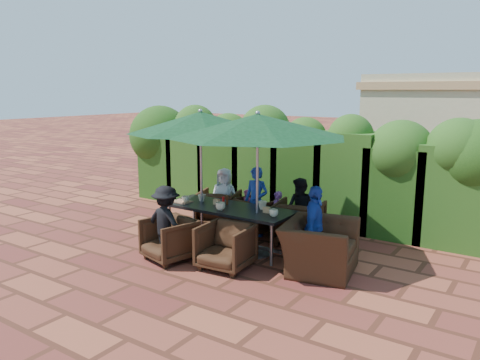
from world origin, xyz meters
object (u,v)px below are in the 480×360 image
Objects in this scene: dining_table at (229,211)px; chair_far_mid at (253,214)px; umbrella_left at (200,123)px; chair_end_right at (319,239)px; chair_far_right at (299,220)px; chair_far_left at (219,207)px; chair_near_left at (169,237)px; umbrella_right at (258,126)px; chair_near_right at (226,244)px.

dining_table is 3.10× the size of chair_far_mid.
dining_table is 1.66m from umbrella_left.
chair_far_mid is at bearing 49.07° from chair_end_right.
chair_far_right is at bearing 45.94° from dining_table.
chair_end_right is at bearing 139.19° from chair_far_left.
chair_far_left is at bearing -12.65° from chair_far_right.
chair_end_right reaches higher than chair_far_mid.
chair_end_right reaches higher than dining_table.
chair_far_right reaches higher than dining_table.
chair_end_right is at bearing 118.39° from chair_far_right.
dining_table is 2.77× the size of chair_far_right.
chair_far_mid is at bearing 61.28° from umbrella_left.
chair_end_right is (1.81, -0.12, -0.15)m from dining_table.
chair_end_right reaches higher than chair_far_left.
umbrella_left is at bearing 90.14° from chair_far_left.
chair_far_left is (-0.33, 0.97, -1.80)m from umbrella_left.
umbrella_left is 3.41× the size of chair_near_left.
dining_table is 0.80× the size of umbrella_right.
chair_end_right is at bearing -3.46° from umbrella_left.
chair_end_right is (1.18, -0.06, -1.69)m from umbrella_right.
umbrella_left is 3.20× the size of chair_far_left.
chair_end_right reaches higher than chair_far_right.
umbrella_left is 2.13m from chair_far_mid.
umbrella_right is at bearing -3.84° from umbrella_left.
umbrella_left is 2.07m from chair_far_left.
chair_near_left is (-1.38, -2.01, -0.04)m from chair_far_right.
chair_end_right is at bearing 36.90° from chair_near_left.
chair_far_left reaches higher than dining_table.
chair_far_mid is at bearing 104.36° from chair_near_right.
chair_near_right is (-0.38, -1.80, -0.04)m from chair_far_right.
chair_far_mid is 0.99× the size of chair_near_left.
chair_far_right is 1.40m from chair_end_right.
dining_table is at bearing 175.01° from umbrella_right.
umbrella_right reaches higher than chair_near_right.
chair_near_right reaches higher than chair_near_left.
chair_far_left is at bearing 124.16° from chair_near_right.
dining_table is at bearing 115.11° from chair_far_left.
chair_near_right is at bearing -36.64° from umbrella_left.
chair_far_mid is at bearing 96.09° from dining_table.
chair_far_right is 1.84m from chair_near_right.
chair_end_right is (2.45, -0.15, -1.69)m from umbrella_left.
umbrella_right reaches higher than chair_far_right.
chair_far_mid is (-0.11, 0.99, -0.29)m from dining_table.
chair_far_left is 0.69× the size of chair_end_right.
dining_table is 1.35m from chair_far_right.
chair_far_left reaches higher than chair_far_mid.
dining_table is 1.04m from chair_far_mid.
umbrella_left is 3.43× the size of chair_far_mid.
umbrella_right is at bearing -4.99° from dining_table.
umbrella_right reaches higher than chair_far_left.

